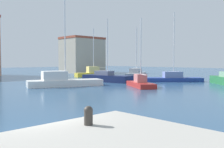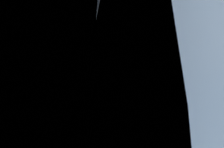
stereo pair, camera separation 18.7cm
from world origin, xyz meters
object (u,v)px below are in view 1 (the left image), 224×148
Objects in this scene: sailboat_white_far_right at (62,81)px; sailboat_navy_inner_mooring at (107,78)px; sailboat_red_distant_east at (141,83)px; sailboat_grey_center_channel at (136,74)px; sailboat_yellow_behind_lamppost at (93,73)px; sailboat_blue_near_pier at (173,78)px; mooring_bollard at (88,115)px.

sailboat_white_far_right reaches higher than sailboat_navy_inner_mooring.
sailboat_red_distant_east is 13.63m from sailboat_grey_center_channel.
sailboat_yellow_behind_lamppost is (5.99, 10.20, 0.07)m from sailboat_navy_inner_mooring.
mooring_bollard is at bearing -151.71° from sailboat_blue_near_pier.
sailboat_blue_near_pier is at bearing -86.55° from sailboat_yellow_behind_lamppost.
mooring_bollard is 28.19m from sailboat_navy_inner_mooring.
sailboat_yellow_behind_lamppost is (13.97, 11.36, 0.02)m from sailboat_white_far_right.
sailboat_blue_near_pier is at bearing -18.38° from sailboat_white_far_right.
mooring_bollard is at bearing -141.39° from sailboat_grey_center_channel.
sailboat_blue_near_pier is 7.73m from sailboat_grey_center_channel.
sailboat_grey_center_channel is at bearing 9.60° from sailboat_white_far_right.
sailboat_yellow_behind_lamppost is 8.88m from sailboat_grey_center_channel.
sailboat_white_far_right is at bearing -171.75° from sailboat_navy_inner_mooring.
sailboat_navy_inner_mooring is at bearing 8.25° from sailboat_white_far_right.
sailboat_navy_inner_mooring reaches higher than mooring_bollard.
mooring_bollard is 0.07× the size of sailboat_grey_center_channel.
sailboat_navy_inner_mooring is 1.13× the size of sailboat_red_distant_east.
sailboat_blue_near_pier reaches higher than sailboat_grey_center_channel.
sailboat_yellow_behind_lamppost is (25.46, 30.56, -0.71)m from mooring_bollard.
mooring_bollard is 30.05m from sailboat_blue_near_pier.
sailboat_grey_center_channel is (1.96, -8.66, 0.01)m from sailboat_yellow_behind_lamppost.
sailboat_yellow_behind_lamppost is at bearing 59.58° from sailboat_navy_inner_mooring.
sailboat_blue_near_pier is at bearing -97.27° from sailboat_grey_center_channel.
sailboat_yellow_behind_lamppost is at bearing 39.11° from sailboat_white_far_right.
mooring_bollard is 35.10m from sailboat_grey_center_channel.
sailboat_red_distant_east is (-9.01, -1.60, -0.04)m from sailboat_blue_near_pier.
sailboat_yellow_behind_lamppost reaches higher than sailboat_red_distant_east.
sailboat_blue_near_pier is 1.15× the size of sailboat_grey_center_channel.
sailboat_grey_center_channel is at bearing 42.85° from sailboat_red_distant_east.
sailboat_navy_inner_mooring is at bearing -169.05° from sailboat_grey_center_channel.
sailboat_red_distant_east reaches higher than mooring_bollard.
sailboat_navy_inner_mooring is at bearing -120.42° from sailboat_yellow_behind_lamppost.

